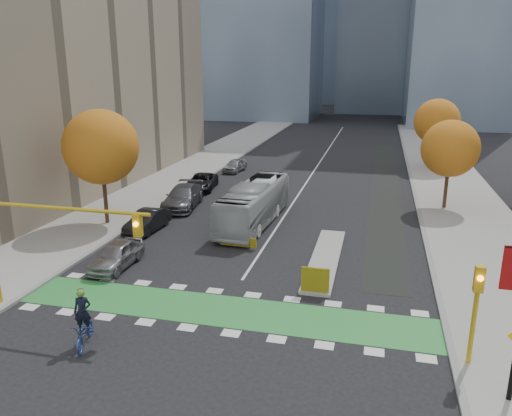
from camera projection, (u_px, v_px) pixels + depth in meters
The scene contains 23 objects.
ground at pixel (212, 326), 22.00m from camera, with size 300.00×300.00×0.00m, color black.
sidewalk_west at pixel (139, 195), 43.75m from camera, with size 7.00×120.00×0.15m, color gray.
sidewalk_east at pixel (468, 217), 37.52m from camera, with size 7.00×120.00×0.15m, color gray.
curb_west at pixel (177, 198), 42.94m from camera, with size 0.30×120.00×0.16m, color gray.
curb_east at pixel (419, 214), 38.33m from camera, with size 0.30×120.00×0.16m, color gray.
bike_crossing at pixel (222, 310), 23.40m from camera, with size 20.00×3.00×0.01m, color #2C8838.
centre_line at pixel (320, 161), 59.31m from camera, with size 0.15×70.00×0.01m, color silver.
bike_lane_paint at pixel (385, 184), 48.25m from camera, with size 2.50×50.00×0.01m, color black.
median_island at pixel (325, 258), 29.45m from camera, with size 1.60×10.00×0.16m, color gray.
hazard_board at pixel (315, 280), 24.78m from camera, with size 1.40×0.12×1.30m, color yellow.
building_west at pixel (33, 48), 44.60m from camera, with size 16.00×44.00×25.00m, color gray.
tree_west at pixel (101, 147), 34.41m from camera, with size 5.20×5.20×8.22m.
tree_east_near at pixel (450, 149), 38.40m from camera, with size 4.40×4.40×7.08m.
tree_east_far at pixel (437, 122), 53.11m from camera, with size 4.80×4.80×7.65m.
traffic_signal_west at pixel (37, 229), 22.24m from camera, with size 8.53×0.56×5.20m.
traffic_signal_east at pixel (476, 301), 18.35m from camera, with size 0.35×0.43×4.10m.
cyclist at pixel (84, 327), 20.31m from camera, with size 1.35×2.28×2.48m.
bus at pixel (254, 203), 35.79m from camera, with size 2.54×10.86×3.03m, color #A7ACAE.
parked_car_a at pixel (116, 255), 28.20m from camera, with size 1.74×4.33×1.48m, color gray.
parked_car_b at pixel (147, 221), 34.34m from camera, with size 1.53×4.40×1.45m, color black.
parked_car_c at pixel (183, 197), 40.05m from camera, with size 2.41×5.93×1.72m, color #525358.
parked_car_d at pixel (202, 182), 45.91m from camera, with size 2.36×5.11×1.42m, color black.
parked_car_e at pixel (235, 165), 53.56m from camera, with size 1.60×3.96×1.35m, color #9C9BA1.
Camera 1 is at (6.62, -18.65, 11.11)m, focal length 35.00 mm.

